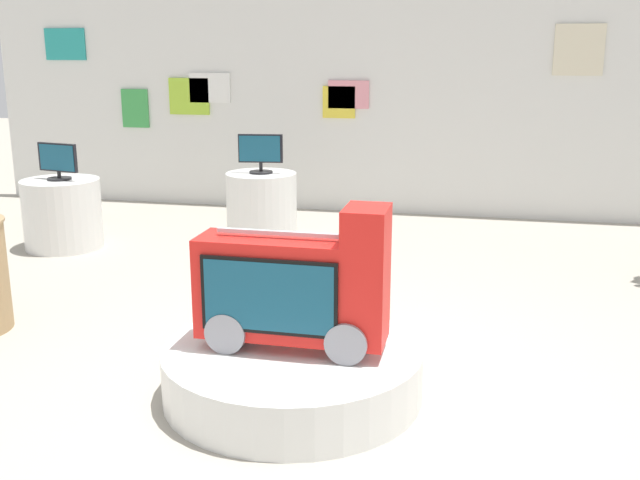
% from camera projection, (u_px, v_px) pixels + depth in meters
% --- Properties ---
extents(ground_plane, '(30.00, 30.00, 0.00)m').
position_uv_depth(ground_plane, '(316.00, 389.00, 4.29)').
color(ground_plane, '#A8A091').
extents(back_wall_display, '(10.45, 0.13, 2.96)m').
position_uv_depth(back_wall_display, '(407.00, 88.00, 8.55)').
color(back_wall_display, silver).
rests_on(back_wall_display, ground).
extents(main_display_pedestal, '(1.47, 1.47, 0.29)m').
position_uv_depth(main_display_pedestal, '(293.00, 371.00, 4.20)').
color(main_display_pedestal, silver).
rests_on(main_display_pedestal, ground).
extents(novelty_firetruck_tv, '(1.06, 0.38, 0.83)m').
position_uv_depth(novelty_firetruck_tv, '(295.00, 291.00, 4.06)').
color(novelty_firetruck_tv, gray).
rests_on(novelty_firetruck_tv, main_display_pedestal).
extents(display_pedestal_left_rear, '(0.75, 0.75, 0.68)m').
position_uv_depth(display_pedestal_left_rear, '(63.00, 214.00, 7.28)').
color(display_pedestal_left_rear, silver).
rests_on(display_pedestal_left_rear, ground).
extents(tv_on_left_rear, '(0.45, 0.23, 0.36)m').
position_uv_depth(tv_on_left_rear, '(58.00, 161.00, 7.15)').
color(tv_on_left_rear, black).
rests_on(tv_on_left_rear, display_pedestal_left_rear).
extents(display_pedestal_center_rear, '(0.73, 0.73, 0.68)m').
position_uv_depth(display_pedestal_center_rear, '(262.00, 205.00, 7.67)').
color(display_pedestal_center_rear, silver).
rests_on(display_pedestal_center_rear, ground).
extents(tv_on_center_rear, '(0.46, 0.24, 0.40)m').
position_uv_depth(tv_on_center_rear, '(260.00, 152.00, 7.52)').
color(tv_on_center_rear, black).
rests_on(tv_on_center_rear, display_pedestal_center_rear).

